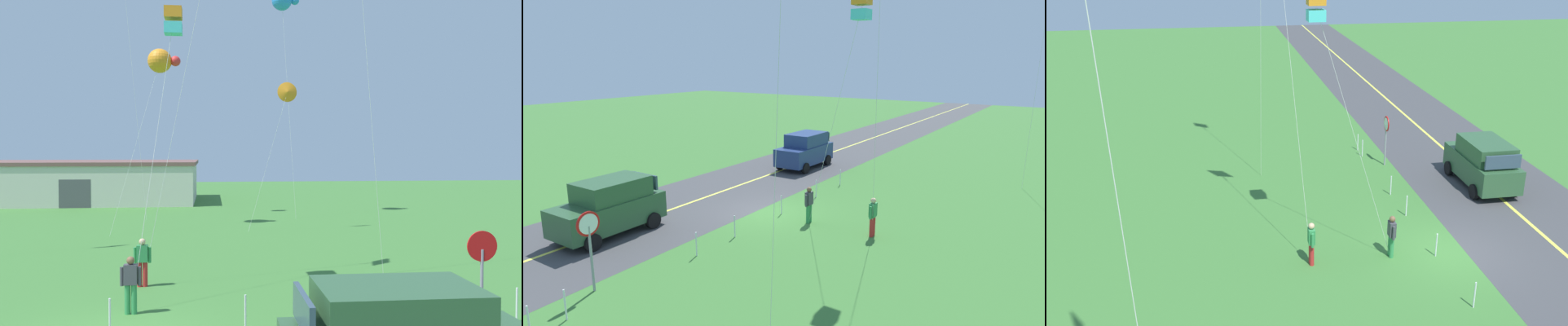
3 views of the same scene
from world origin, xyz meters
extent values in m
cube|color=#3D7533|center=(0.00, 0.00, -0.05)|extent=(120.00, 120.00, 0.10)
cube|color=#424244|center=(0.00, -4.00, 0.00)|extent=(120.00, 7.00, 0.00)
cube|color=#E5E04C|center=(0.00, -4.00, 0.01)|extent=(120.00, 0.16, 0.00)
cube|color=#2D5633|center=(5.71, -3.73, 0.89)|extent=(4.40, 1.90, 1.10)
cube|color=#2D5633|center=(5.46, -3.73, 1.84)|extent=(2.73, 1.75, 0.80)
cube|color=#334756|center=(6.54, -3.73, 1.84)|extent=(0.10, 1.62, 0.64)
cube|color=#334756|center=(3.84, -3.73, 1.84)|extent=(0.10, 1.62, 0.60)
cylinder|color=black|center=(7.14, -2.78, 0.34)|extent=(0.68, 0.22, 0.68)
cylinder|color=black|center=(7.14, -4.68, 0.34)|extent=(0.68, 0.22, 0.68)
cylinder|color=black|center=(4.28, -2.78, 0.34)|extent=(0.68, 0.22, 0.68)
cylinder|color=black|center=(4.28, -4.68, 0.34)|extent=(0.68, 0.22, 0.68)
cube|color=navy|center=(-8.75, -3.24, 0.89)|extent=(4.40, 1.90, 1.10)
cube|color=navy|center=(-9.00, -3.24, 1.84)|extent=(2.73, 1.75, 0.80)
cube|color=#334756|center=(-7.91, -3.24, 1.84)|extent=(0.10, 1.62, 0.64)
cube|color=#334756|center=(-10.62, -3.24, 1.84)|extent=(0.10, 1.62, 0.60)
cylinder|color=black|center=(-7.32, -2.29, 0.34)|extent=(0.68, 0.22, 0.68)
cylinder|color=black|center=(-7.32, -4.19, 0.34)|extent=(0.68, 0.22, 0.68)
cylinder|color=black|center=(-10.18, -2.29, 0.34)|extent=(0.68, 0.22, 0.68)
cylinder|color=black|center=(-10.18, -4.19, 0.34)|extent=(0.68, 0.22, 0.68)
cylinder|color=gray|center=(8.93, -0.10, 1.05)|extent=(0.08, 0.08, 2.10)
cylinder|color=red|center=(8.93, -0.10, 2.18)|extent=(0.76, 0.04, 0.76)
cylinder|color=white|center=(8.93, -0.07, 2.18)|extent=(0.62, 0.01, 0.62)
cylinder|color=#338C4C|center=(-0.01, 2.31, 0.41)|extent=(0.16, 0.16, 0.82)
cylinder|color=#338C4C|center=(0.17, 2.31, 0.41)|extent=(0.16, 0.16, 0.82)
cube|color=#3F3F47|center=(0.08, 2.31, 1.10)|extent=(0.36, 0.22, 0.56)
cylinder|color=#3F3F47|center=(-0.16, 2.31, 1.05)|extent=(0.10, 0.10, 0.52)
cylinder|color=#3F3F47|center=(0.32, 2.31, 1.05)|extent=(0.10, 0.10, 0.52)
sphere|color=brown|center=(0.08, 2.31, 1.49)|extent=(0.22, 0.22, 0.22)
cylinder|color=red|center=(-0.06, 5.23, 0.41)|extent=(0.16, 0.16, 0.82)
cylinder|color=red|center=(0.12, 5.23, 0.41)|extent=(0.16, 0.16, 0.82)
cube|color=#338C4C|center=(0.03, 5.23, 1.10)|extent=(0.36, 0.22, 0.56)
cylinder|color=#338C4C|center=(-0.21, 5.23, 1.05)|extent=(0.10, 0.10, 0.52)
cylinder|color=#338C4C|center=(0.27, 5.23, 1.05)|extent=(0.10, 0.10, 0.52)
sphere|color=#D8AD84|center=(0.03, 5.23, 1.49)|extent=(0.22, 0.22, 0.22)
cylinder|color=silver|center=(0.59, 3.61, 4.35)|extent=(1.03, 2.61, 8.70)
cube|color=#4CD8D8|center=(1.10, 4.91, 8.45)|extent=(0.56, 0.56, 0.36)
cylinder|color=silver|center=(1.14, 5.63, 5.70)|extent=(2.24, 0.81, 11.40)
cylinder|color=silver|center=(-11.62, 9.45, 8.22)|extent=(1.11, 0.26, 16.44)
cylinder|color=silver|center=(-6.12, 0.70, 0.45)|extent=(0.05, 0.05, 0.90)
cylinder|color=silver|center=(-3.39, 0.70, 0.45)|extent=(0.05, 0.05, 0.90)
cylinder|color=silver|center=(-0.19, 0.70, 0.45)|extent=(0.05, 0.05, 0.90)
cylinder|color=silver|center=(3.15, 0.70, 0.45)|extent=(0.05, 0.05, 0.90)
cylinder|color=silver|center=(5.31, 0.70, 0.45)|extent=(0.05, 0.05, 0.90)
cylinder|color=silver|center=(11.32, 0.70, 0.45)|extent=(0.05, 0.05, 0.90)
cylinder|color=silver|center=(10.33, 0.70, 0.45)|extent=(0.05, 0.05, 0.90)
camera|label=1|loc=(2.29, -12.42, 4.58)|focal=36.37mm
camera|label=2|loc=(16.47, 11.89, 6.96)|focal=31.72mm
camera|label=3|loc=(-17.72, 8.36, 10.76)|focal=40.34mm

